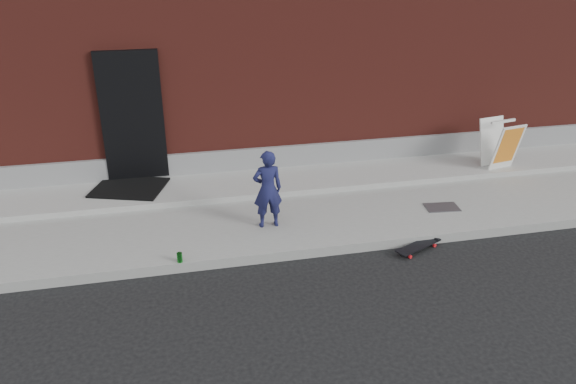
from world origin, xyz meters
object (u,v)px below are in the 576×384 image
object	(u,v)px
child	(268,189)
soda_can	(180,257)
pizza_sign	(500,144)
skateboard	(418,246)

from	to	relation	value
child	soda_can	world-z (taller)	child
pizza_sign	soda_can	size ratio (longest dim) A/B	6.55
child	skateboard	size ratio (longest dim) A/B	1.56
skateboard	pizza_sign	bearing A→B (deg)	40.52
child	pizza_sign	distance (m)	4.79
skateboard	pizza_sign	distance (m)	3.44
child	pizza_sign	bearing A→B (deg)	-166.51
child	skateboard	world-z (taller)	child
skateboard	pizza_sign	xyz separation A→B (m)	(2.57, 2.20, 0.63)
skateboard	soda_can	bearing A→B (deg)	177.17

